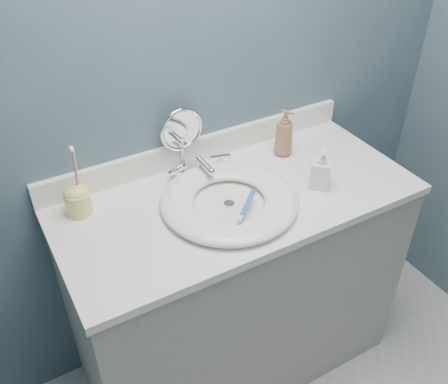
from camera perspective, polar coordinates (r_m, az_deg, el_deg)
back_wall at (r=1.72m, az=-3.11°, el=13.02°), size 2.20×0.02×2.40m
vanity_cabinet at (r=1.98m, az=1.33°, el=-10.99°), size 1.20×0.55×0.85m
countertop at (r=1.68m, az=1.54°, el=-0.82°), size 1.22×0.57×0.03m
backsplash at (r=1.84m, az=-2.66°, el=5.01°), size 1.22×0.02×0.09m
basin at (r=1.62m, az=0.59°, el=-0.96°), size 0.45×0.45×0.04m
drain at (r=1.63m, az=0.59°, el=-1.38°), size 0.04×0.04×0.01m
faucet at (r=1.76m, az=-2.64°, el=2.67°), size 0.25×0.13×0.07m
makeup_mirror at (r=1.74m, az=-4.83°, el=6.34°), size 0.16×0.09×0.24m
soap_bottle_amber at (r=1.85m, az=6.89°, el=6.74°), size 0.09×0.09×0.18m
soap_bottle_clear at (r=1.71m, az=11.05°, el=2.69°), size 0.09×0.09×0.14m
toothbrush_holder at (r=1.63m, az=-16.38°, el=-0.71°), size 0.08×0.08×0.24m
toothbrush_lying at (r=1.56m, az=2.63°, el=-1.54°), size 0.14×0.13×0.02m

